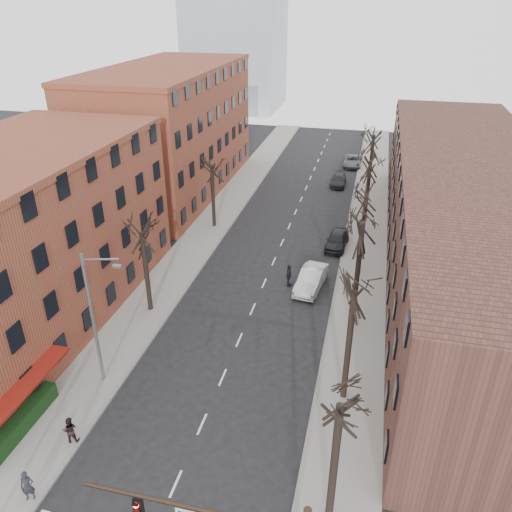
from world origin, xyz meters
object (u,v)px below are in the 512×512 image
Objects in this scene: parked_car_mid at (338,180)px; pedestrian_a at (28,486)px; parked_car_near at (337,240)px; silver_sedan at (311,279)px.

pedestrian_a is at bearing -102.19° from parked_car_mid.
pedestrian_a reaches higher than parked_car_near.
parked_car_mid is 2.61× the size of pedestrian_a.
pedestrian_a reaches higher than silver_sedan.
silver_sedan is 8.19m from parked_car_near.
silver_sedan is 24.88m from pedestrian_a.
parked_car_mid is (-0.12, 25.76, -0.19)m from silver_sedan.
silver_sedan is 1.10× the size of parked_car_near.
silver_sedan is at bearing -90.02° from parked_car_mid.
pedestrian_a is (-10.32, -22.64, 0.17)m from silver_sedan.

